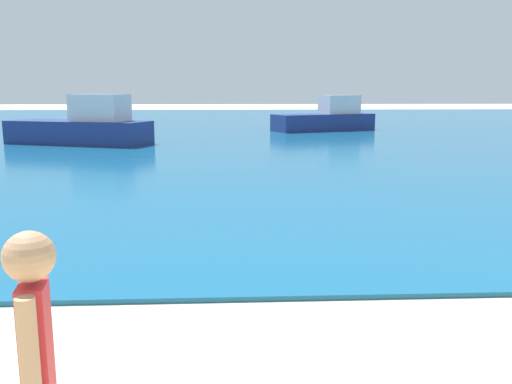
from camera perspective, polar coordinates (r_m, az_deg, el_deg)
name	(u,v)px	position (r m, az deg, el deg)	size (l,w,h in m)	color
water	(241,125)	(35.55, -1.55, 7.03)	(160.00, 60.00, 0.06)	#14567F
boat_near	(83,127)	(23.64, -17.75, 6.54)	(6.30, 3.88, 2.04)	navy
boat_far	(327,118)	(30.76, 7.47, 7.71)	(5.99, 3.87, 1.95)	navy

